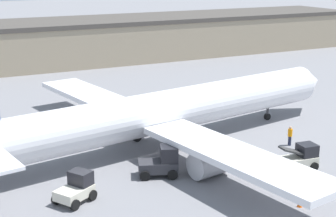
{
  "coord_description": "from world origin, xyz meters",
  "views": [
    {
      "loc": [
        -19.71,
        -39.66,
        15.93
      ],
      "look_at": [
        0.0,
        0.0,
        3.42
      ],
      "focal_mm": 55.0,
      "sensor_mm": 36.0,
      "label": 1
    }
  ],
  "objects_px": {
    "ground_crew_worker": "(290,135)",
    "safety_cone_near": "(300,203)",
    "belt_loader_truck": "(300,158)",
    "pushback_tug": "(162,163)",
    "baggage_tug": "(76,188)",
    "airplane": "(158,113)"
  },
  "relations": [
    {
      "from": "baggage_tug",
      "to": "pushback_tug",
      "type": "distance_m",
      "value": 7.33
    },
    {
      "from": "baggage_tug",
      "to": "pushback_tug",
      "type": "height_order",
      "value": "pushback_tug"
    },
    {
      "from": "airplane",
      "to": "pushback_tug",
      "type": "height_order",
      "value": "airplane"
    },
    {
      "from": "ground_crew_worker",
      "to": "pushback_tug",
      "type": "xyz_separation_m",
      "value": [
        -13.44,
        -1.1,
        0.12
      ]
    },
    {
      "from": "airplane",
      "to": "ground_crew_worker",
      "type": "xyz_separation_m",
      "value": [
        10.84,
        -4.92,
        -2.21
      ]
    },
    {
      "from": "ground_crew_worker",
      "to": "belt_loader_truck",
      "type": "xyz_separation_m",
      "value": [
        -2.92,
        -4.79,
        0.01
      ]
    },
    {
      "from": "ground_crew_worker",
      "to": "belt_loader_truck",
      "type": "distance_m",
      "value": 5.61
    },
    {
      "from": "airplane",
      "to": "belt_loader_truck",
      "type": "distance_m",
      "value": 12.72
    },
    {
      "from": "ground_crew_worker",
      "to": "safety_cone_near",
      "type": "xyz_separation_m",
      "value": [
        -7.33,
        -10.06,
        -0.7
      ]
    },
    {
      "from": "ground_crew_worker",
      "to": "baggage_tug",
      "type": "height_order",
      "value": "baggage_tug"
    },
    {
      "from": "belt_loader_truck",
      "to": "pushback_tug",
      "type": "distance_m",
      "value": 11.15
    },
    {
      "from": "belt_loader_truck",
      "to": "airplane",
      "type": "bearing_deg",
      "value": 135.15
    },
    {
      "from": "ground_crew_worker",
      "to": "airplane",
      "type": "bearing_deg",
      "value": 155.68
    },
    {
      "from": "airplane",
      "to": "safety_cone_near",
      "type": "distance_m",
      "value": 15.65
    },
    {
      "from": "ground_crew_worker",
      "to": "safety_cone_near",
      "type": "relative_size",
      "value": 3.31
    },
    {
      "from": "belt_loader_truck",
      "to": "safety_cone_near",
      "type": "relative_size",
      "value": 5.96
    },
    {
      "from": "baggage_tug",
      "to": "ground_crew_worker",
      "type": "bearing_deg",
      "value": -24.26
    },
    {
      "from": "ground_crew_worker",
      "to": "baggage_tug",
      "type": "distance_m",
      "value": 20.79
    },
    {
      "from": "belt_loader_truck",
      "to": "safety_cone_near",
      "type": "xyz_separation_m",
      "value": [
        -4.41,
        -5.27,
        -0.7
      ]
    },
    {
      "from": "airplane",
      "to": "safety_cone_near",
      "type": "height_order",
      "value": "airplane"
    },
    {
      "from": "airplane",
      "to": "baggage_tug",
      "type": "bearing_deg",
      "value": -153.08
    },
    {
      "from": "airplane",
      "to": "safety_cone_near",
      "type": "relative_size",
      "value": 78.64
    }
  ]
}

